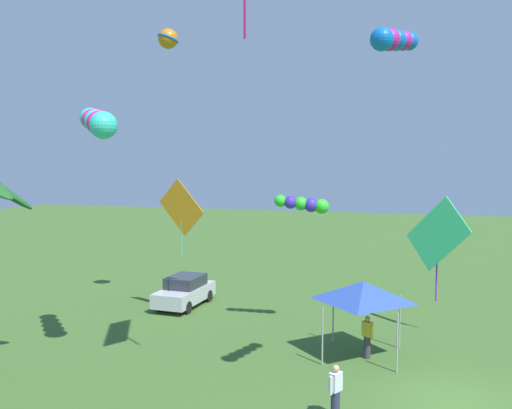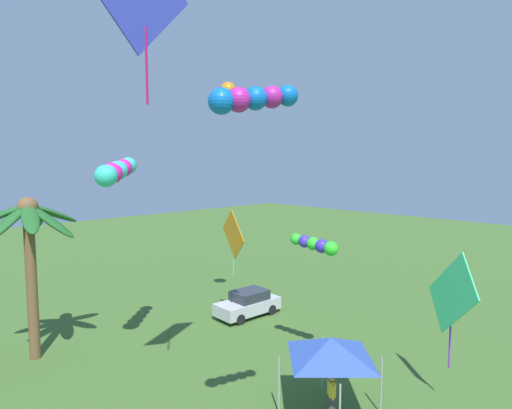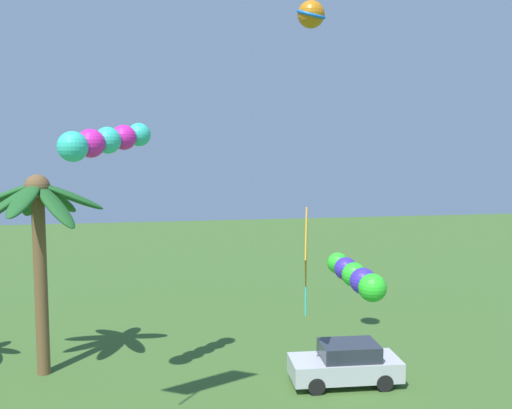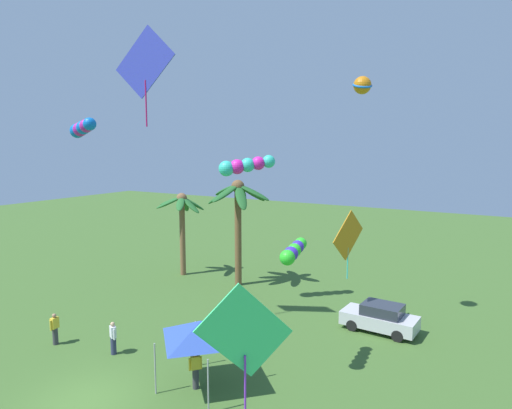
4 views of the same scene
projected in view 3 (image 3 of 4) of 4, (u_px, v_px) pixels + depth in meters
palm_tree_1 at (38, 220)px, 21.12m from camera, size 4.81×4.55×7.50m
parked_car_0 at (346, 364)px, 20.68m from camera, size 4.00×1.93×1.51m
kite_ball_2 at (311, 14)px, 19.34m from camera, size 1.39×1.38×0.92m
kite_tube_4 at (103, 141)px, 18.09m from camera, size 2.77×2.55×1.25m
kite_tube_5 at (356, 276)px, 13.54m from camera, size 0.81×2.34×0.80m
kite_diamond_6 at (306, 248)px, 19.38m from camera, size 0.78×2.55×3.69m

